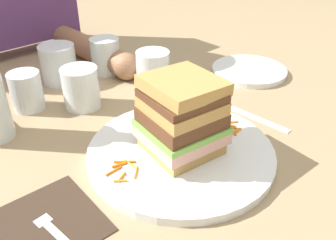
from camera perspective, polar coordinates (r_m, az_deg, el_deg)
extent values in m
plane|color=#9E8460|center=(0.56, 1.44, -6.68)|extent=(3.00, 3.00, 0.00)
cylinder|color=white|center=(0.57, 2.05, -5.17)|extent=(0.30, 0.30, 0.01)
cube|color=tan|center=(0.56, 2.09, -3.81)|extent=(0.12, 0.12, 0.02)
cube|color=#E0A393|center=(0.55, 2.12, -2.22)|extent=(0.13, 0.13, 0.02)
cube|color=#7AB74C|center=(0.54, 2.15, -0.99)|extent=(0.13, 0.13, 0.01)
cube|color=#56331E|center=(0.54, 2.19, 0.46)|extent=(0.12, 0.12, 0.02)
cube|color=tan|center=(0.53, 2.23, 2.42)|extent=(0.12, 0.12, 0.02)
cube|color=#56331E|center=(0.52, 2.27, 3.94)|extent=(0.11, 0.11, 0.01)
cube|color=tan|center=(0.51, 2.47, 5.65)|extent=(0.11, 0.11, 0.02)
cylinder|color=orange|center=(0.54, -7.93, -7.19)|extent=(0.02, 0.01, 0.00)
cylinder|color=orange|center=(0.54, -6.03, -7.10)|extent=(0.00, 0.03, 0.00)
cylinder|color=orange|center=(0.52, -5.15, -8.40)|extent=(0.02, 0.02, 0.00)
cylinder|color=orange|center=(0.54, -6.97, -6.69)|extent=(0.03, 0.03, 0.00)
cylinder|color=orange|center=(0.53, -8.75, -8.11)|extent=(0.03, 0.00, 0.00)
cylinder|color=orange|center=(0.51, -7.68, -9.69)|extent=(0.02, 0.01, 0.00)
cylinder|color=orange|center=(0.52, -7.50, -9.11)|extent=(0.02, 0.01, 0.00)
cylinder|color=orange|center=(0.61, 10.41, -1.99)|extent=(0.01, 0.02, 0.00)
cylinder|color=orange|center=(0.63, 9.56, -0.62)|extent=(0.01, 0.03, 0.00)
cylinder|color=orange|center=(0.63, 9.45, -1.15)|extent=(0.02, 0.01, 0.00)
cylinder|color=orange|center=(0.61, 10.02, -2.01)|extent=(0.03, 0.01, 0.00)
cylinder|color=orange|center=(0.62, 10.77, -1.72)|extent=(0.02, 0.00, 0.00)
cylinder|color=orange|center=(0.63, 10.24, -1.02)|extent=(0.00, 0.02, 0.00)
cylinder|color=orange|center=(0.63, 7.89, -0.42)|extent=(0.02, 0.02, 0.00)
cylinder|color=orange|center=(0.64, 10.12, -0.35)|extent=(0.02, 0.02, 0.00)
cylinder|color=orange|center=(0.62, 11.19, -1.77)|extent=(0.02, 0.00, 0.00)
cylinder|color=orange|center=(0.62, 7.59, -1.26)|extent=(0.02, 0.01, 0.00)
cube|color=#38281E|center=(0.49, -19.02, -15.51)|extent=(0.14, 0.14, 0.00)
cube|color=silver|center=(0.50, -19.58, -14.76)|extent=(0.02, 0.02, 0.00)
cylinder|color=silver|center=(0.52, -20.38, -12.65)|extent=(0.01, 0.04, 0.00)
cylinder|color=silver|center=(0.52, -20.93, -12.94)|extent=(0.01, 0.04, 0.00)
cylinder|color=silver|center=(0.52, -21.47, -13.23)|extent=(0.01, 0.04, 0.00)
cylinder|color=silver|center=(0.51, -22.03, -13.52)|extent=(0.01, 0.04, 0.00)
cube|color=silver|center=(0.68, 15.51, -0.30)|extent=(0.02, 0.10, 0.00)
cube|color=silver|center=(0.73, 8.76, 2.59)|extent=(0.02, 0.11, 0.00)
cylinder|color=white|center=(0.78, -2.44, 8.12)|extent=(0.07, 0.07, 0.08)
cylinder|color=orange|center=(0.78, -2.41, 7.21)|extent=(0.07, 0.07, 0.05)
cylinder|color=silver|center=(0.72, -13.85, 5.07)|extent=(0.07, 0.07, 0.08)
cylinder|color=silver|center=(0.74, -21.84, 4.35)|extent=(0.06, 0.06, 0.08)
cylinder|color=silver|center=(0.86, -10.04, 10.18)|extent=(0.07, 0.07, 0.08)
cylinder|color=silver|center=(0.84, -17.22, 8.63)|extent=(0.08, 0.08, 0.09)
cylinder|color=white|center=(0.88, 12.91, 7.77)|extent=(0.18, 0.18, 0.01)
cylinder|color=#936647|center=(0.94, -12.15, 10.98)|extent=(0.06, 0.29, 0.06)
sphere|color=#936647|center=(0.82, -6.67, 8.56)|extent=(0.06, 0.06, 0.06)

